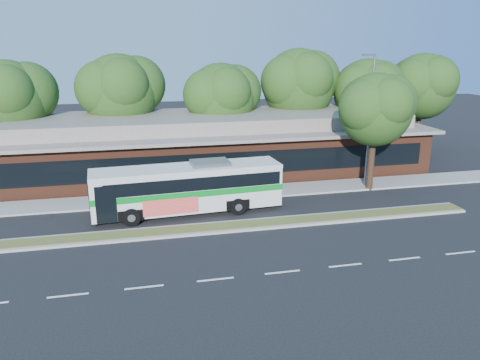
{
  "coord_description": "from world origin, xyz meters",
  "views": [
    {
      "loc": [
        -5.95,
        -22.79,
        9.71
      ],
      "look_at": [
        -0.13,
        2.91,
        2.0
      ],
      "focal_mm": 35.0,
      "sensor_mm": 36.0,
      "label": 1
    }
  ],
  "objects": [
    {
      "name": "ground",
      "position": [
        0.0,
        0.0,
        0.0
      ],
      "size": [
        120.0,
        120.0,
        0.0
      ],
      "primitive_type": "plane",
      "color": "black",
      "rests_on": "ground"
    },
    {
      "name": "median_strip",
      "position": [
        0.0,
        0.6,
        0.07
      ],
      "size": [
        26.0,
        1.1,
        0.15
      ],
      "primitive_type": "cube",
      "color": "#434D21",
      "rests_on": "ground"
    },
    {
      "name": "sidewalk",
      "position": [
        0.0,
        6.4,
        0.06
      ],
      "size": [
        44.0,
        2.6,
        0.12
      ],
      "primitive_type": "cube",
      "color": "gray",
      "rests_on": "ground"
    },
    {
      "name": "plaza_building",
      "position": [
        0.0,
        12.99,
        2.13
      ],
      "size": [
        33.2,
        11.2,
        4.45
      ],
      "color": "#54291A",
      "rests_on": "ground"
    },
    {
      "name": "lamp_post",
      "position": [
        9.56,
        6.0,
        4.9
      ],
      "size": [
        0.93,
        0.18,
        9.07
      ],
      "color": "slate",
      "rests_on": "ground"
    },
    {
      "name": "tree_bg_a",
      "position": [
        -14.58,
        15.14,
        5.87
      ],
      "size": [
        6.47,
        5.8,
        8.63
      ],
      "color": "black",
      "rests_on": "ground"
    },
    {
      "name": "tree_bg_b",
      "position": [
        -6.57,
        16.14,
        6.14
      ],
      "size": [
        6.69,
        6.0,
        9.0
      ],
      "color": "black",
      "rests_on": "ground"
    },
    {
      "name": "tree_bg_c",
      "position": [
        1.4,
        15.13,
        5.59
      ],
      "size": [
        6.24,
        5.6,
        8.26
      ],
      "color": "black",
      "rests_on": "ground"
    },
    {
      "name": "tree_bg_d",
      "position": [
        8.45,
        16.15,
        6.42
      ],
      "size": [
        6.91,
        6.2,
        9.37
      ],
      "color": "black",
      "rests_on": "ground"
    },
    {
      "name": "tree_bg_e",
      "position": [
        14.42,
        15.14,
        5.74
      ],
      "size": [
        6.47,
        5.8,
        8.5
      ],
      "color": "black",
      "rests_on": "ground"
    },
    {
      "name": "tree_bg_f",
      "position": [
        20.43,
        16.14,
        6.06
      ],
      "size": [
        6.69,
        6.0,
        8.92
      ],
      "color": "black",
      "rests_on": "ground"
    },
    {
      "name": "transit_bus",
      "position": [
        -3.11,
        3.47,
        1.73
      ],
      "size": [
        11.2,
        3.15,
        3.11
      ],
      "rotation": [
        0.0,
        0.0,
        0.07
      ],
      "color": "silver",
      "rests_on": "ground"
    },
    {
      "name": "sidewalk_tree",
      "position": [
        9.91,
        5.42,
        5.63
      ],
      "size": [
        5.39,
        4.83,
        7.94
      ],
      "color": "black",
      "rests_on": "ground"
    }
  ]
}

